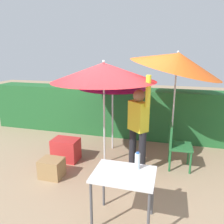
# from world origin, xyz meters

# --- Properties ---
(ground_plane) EXTENTS (24.00, 24.00, 0.00)m
(ground_plane) POSITION_xyz_m (0.00, 0.00, 0.00)
(ground_plane) COLOR #9E8466
(hedge_row) EXTENTS (8.00, 0.70, 1.30)m
(hedge_row) POSITION_xyz_m (0.00, 1.99, 0.65)
(hedge_row) COLOR #23602D
(hedge_row) RESTS_ON ground_plane
(umbrella_rainbow) EXTENTS (2.01, 2.01, 2.11)m
(umbrella_rainbow) POSITION_xyz_m (-0.14, 0.23, 1.89)
(umbrella_rainbow) COLOR silver
(umbrella_rainbow) RESTS_ON ground_plane
(umbrella_orange) EXTENTS (2.02, 1.99, 2.49)m
(umbrella_orange) POSITION_xyz_m (1.19, 1.21, 2.07)
(umbrella_orange) COLOR silver
(umbrella_orange) RESTS_ON ground_plane
(umbrella_yellow) EXTENTS (1.58, 1.57, 1.80)m
(umbrella_yellow) POSITION_xyz_m (-0.17, 0.98, 1.61)
(umbrella_yellow) COLOR silver
(umbrella_yellow) RESTS_ON ground_plane
(person_vendor) EXTENTS (0.48, 0.42, 1.88)m
(person_vendor) POSITION_xyz_m (0.55, 0.15, 0.93)
(person_vendor) COLOR black
(person_vendor) RESTS_ON ground_plane
(chair_plastic) EXTENTS (0.46, 0.46, 0.89)m
(chair_plastic) POSITION_xyz_m (1.29, 0.42, 0.51)
(chair_plastic) COLOR #236633
(chair_plastic) RESTS_ON ground_plane
(cooler_box) EXTENTS (0.55, 0.39, 0.47)m
(cooler_box) POSITION_xyz_m (-0.98, 0.14, 0.24)
(cooler_box) COLOR red
(cooler_box) RESTS_ON ground_plane
(crate_cardboard) EXTENTS (0.41, 0.34, 0.36)m
(crate_cardboard) POSITION_xyz_m (-0.93, -0.55, 0.18)
(crate_cardboard) COLOR #9E7A4C
(crate_cardboard) RESTS_ON ground_plane
(folding_table) EXTENTS (0.80, 0.60, 0.75)m
(folding_table) POSITION_xyz_m (0.60, -1.31, 0.66)
(folding_table) COLOR #4C4C51
(folding_table) RESTS_ON ground_plane
(bottle_water) EXTENTS (0.07, 0.07, 0.24)m
(bottle_water) POSITION_xyz_m (0.75, -1.15, 0.86)
(bottle_water) COLOR silver
(bottle_water) RESTS_ON folding_table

